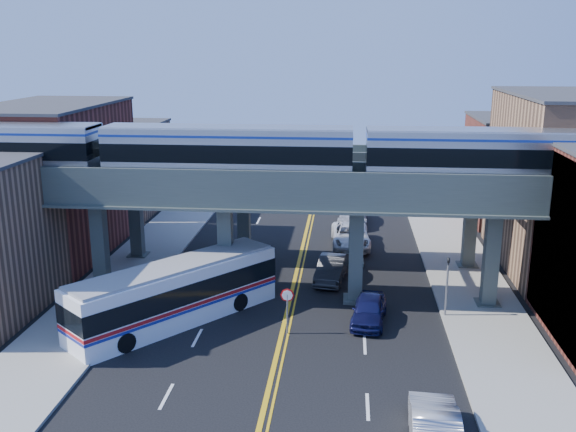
# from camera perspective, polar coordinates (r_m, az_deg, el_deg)

# --- Properties ---
(ground) EXTENTS (120.00, 120.00, 0.00)m
(ground) POSITION_cam_1_polar(r_m,az_deg,el_deg) (33.05, -1.10, -12.60)
(ground) COLOR black
(ground) RESTS_ON ground
(sidewalk_west) EXTENTS (5.00, 70.00, 0.16)m
(sidewalk_west) POSITION_cam_1_polar(r_m,az_deg,el_deg) (44.52, -14.54, -5.52)
(sidewalk_west) COLOR gray
(sidewalk_west) RESTS_ON ground
(sidewalk_east) EXTENTS (5.00, 70.00, 0.16)m
(sidewalk_east) POSITION_cam_1_polar(r_m,az_deg,el_deg) (42.74, 16.09, -6.50)
(sidewalk_east) COLOR gray
(sidewalk_east) RESTS_ON ground
(building_west_b) EXTENTS (8.00, 14.00, 11.00)m
(building_west_b) POSITION_cam_1_polar(r_m,az_deg,el_deg) (51.08, -20.10, 2.99)
(building_west_b) COLOR brown
(building_west_b) RESTS_ON ground
(building_west_c) EXTENTS (8.00, 10.00, 8.00)m
(building_west_c) POSITION_cam_1_polar(r_m,az_deg,el_deg) (63.11, -15.01, 4.14)
(building_west_c) COLOR #875F45
(building_west_c) RESTS_ON ground
(building_east_b) EXTENTS (8.00, 14.00, 12.00)m
(building_east_b) POSITION_cam_1_polar(r_m,az_deg,el_deg) (48.47, 23.50, 2.66)
(building_east_b) COLOR #875F45
(building_east_b) RESTS_ON ground
(building_east_c) EXTENTS (8.00, 10.00, 9.00)m
(building_east_c) POSITION_cam_1_polar(r_m,az_deg,el_deg) (61.01, 19.71, 3.89)
(building_east_c) COLOR brown
(building_east_c) RESTS_ON ground
(mural_panel) EXTENTS (0.10, 9.50, 9.50)m
(mural_panel) POSITION_cam_1_polar(r_m,az_deg,el_deg) (36.50, 23.00, -3.06)
(mural_panel) COLOR teal
(mural_panel) RESTS_ON ground
(elevated_viaduct_near) EXTENTS (52.00, 3.60, 7.40)m
(elevated_viaduct_near) POSITION_cam_1_polar(r_m,az_deg,el_deg) (38.29, 0.20, 1.64)
(elevated_viaduct_near) COLOR #424C4A
(elevated_viaduct_near) RESTS_ON ground
(elevated_viaduct_far) EXTENTS (52.00, 3.60, 7.40)m
(elevated_viaduct_far) POSITION_cam_1_polar(r_m,az_deg,el_deg) (45.11, 1.01, 3.68)
(elevated_viaduct_far) COLOR #424C4A
(elevated_viaduct_far) RESTS_ON ground
(transit_train) EXTENTS (45.52, 2.85, 3.32)m
(transit_train) POSITION_cam_1_polar(r_m,az_deg,el_deg) (38.26, -5.33, 5.73)
(transit_train) COLOR black
(transit_train) RESTS_ON elevated_viaduct_near
(stop_sign) EXTENTS (0.76, 0.09, 2.63)m
(stop_sign) POSITION_cam_1_polar(r_m,az_deg,el_deg) (34.98, -0.06, -7.80)
(stop_sign) COLOR slate
(stop_sign) RESTS_ON ground
(traffic_signal) EXTENTS (0.15, 0.18, 4.10)m
(traffic_signal) POSITION_cam_1_polar(r_m,az_deg,el_deg) (37.88, 13.97, -5.56)
(traffic_signal) COLOR slate
(traffic_signal) RESTS_ON ground
(transit_bus) EXTENTS (10.39, 11.64, 3.30)m
(transit_bus) POSITION_cam_1_polar(r_m,az_deg,el_deg) (37.02, -9.93, -6.82)
(transit_bus) COLOR white
(transit_bus) RESTS_ON ground
(car_lane_a) EXTENTS (2.36, 4.70, 1.54)m
(car_lane_a) POSITION_cam_1_polar(r_m,az_deg,el_deg) (37.02, 7.21, -8.26)
(car_lane_a) COLOR #11123E
(car_lane_a) RESTS_ON ground
(car_lane_b) EXTENTS (2.30, 5.06, 1.61)m
(car_lane_b) POSITION_cam_1_polar(r_m,az_deg,el_deg) (43.09, 3.88, -4.72)
(car_lane_b) COLOR #2C2D2F
(car_lane_b) RESTS_ON ground
(car_lane_c) EXTENTS (3.18, 6.34, 1.72)m
(car_lane_c) POSITION_cam_1_polar(r_m,az_deg,el_deg) (50.38, 5.58, -1.76)
(car_lane_c) COLOR silver
(car_lane_c) RESTS_ON ground
(car_lane_d) EXTENTS (2.70, 6.25, 1.79)m
(car_lane_d) POSITION_cam_1_polar(r_m,az_deg,el_deg) (56.84, 5.78, 0.21)
(car_lane_d) COLOR #A9A9AE
(car_lane_d) RESTS_ON ground
(car_parked_curb) EXTENTS (2.15, 5.44, 1.76)m
(car_parked_curb) POSITION_cam_1_polar(r_m,az_deg,el_deg) (26.85, 12.91, -17.92)
(car_parked_curb) COLOR #9A9A9F
(car_parked_curb) RESTS_ON ground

